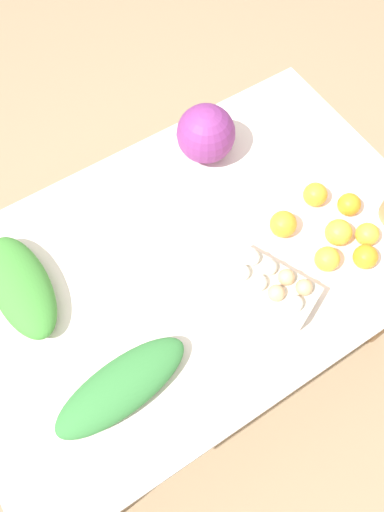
# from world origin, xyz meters

# --- Properties ---
(ground_plane) EXTENTS (8.00, 8.00, 0.00)m
(ground_plane) POSITION_xyz_m (0.00, 0.00, 0.00)
(ground_plane) COLOR #937A5B
(dining_table) EXTENTS (1.38, 0.88, 0.75)m
(dining_table) POSITION_xyz_m (0.00, 0.00, 0.65)
(dining_table) COLOR silver
(dining_table) RESTS_ON ground_plane
(cabbage_purple) EXTENTS (0.18, 0.18, 0.18)m
(cabbage_purple) POSITION_xyz_m (-0.24, -0.29, 0.84)
(cabbage_purple) COLOR #7A2D75
(cabbage_purple) RESTS_ON dining_table
(egg_carton) EXTENTS (0.21, 0.27, 0.09)m
(egg_carton) POSITION_xyz_m (-0.12, 0.19, 0.79)
(egg_carton) COLOR beige
(egg_carton) RESTS_ON dining_table
(greens_bunch_kale) EXTENTS (0.37, 0.16, 0.07)m
(greens_bunch_kale) POSITION_xyz_m (0.34, 0.21, 0.79)
(greens_bunch_kale) COLOR #337538
(greens_bunch_kale) RESTS_ON dining_table
(greens_bunch_scallion) EXTENTS (0.16, 0.33, 0.08)m
(greens_bunch_scallion) POSITION_xyz_m (0.43, -0.16, 0.79)
(greens_bunch_scallion) COLOR #3D8433
(greens_bunch_scallion) RESTS_ON dining_table
(orange_0) EXTENTS (0.07, 0.07, 0.07)m
(orange_0) POSITION_xyz_m (-0.30, 0.21, 0.79)
(orange_0) COLOR #F9A833
(orange_0) RESTS_ON dining_table
(orange_1) EXTENTS (0.07, 0.07, 0.07)m
(orange_1) POSITION_xyz_m (-0.44, 0.21, 0.78)
(orange_1) COLOR #F9A833
(orange_1) RESTS_ON dining_table
(orange_2) EXTENTS (0.07, 0.07, 0.07)m
(orange_2) POSITION_xyz_m (-0.38, 0.17, 0.79)
(orange_2) COLOR #F9A833
(orange_2) RESTS_ON dining_table
(orange_3) EXTENTS (0.07, 0.07, 0.07)m
(orange_3) POSITION_xyz_m (-0.39, 0.26, 0.79)
(orange_3) COLOR orange
(orange_3) RESTS_ON dining_table
(orange_4) EXTENTS (0.08, 0.08, 0.08)m
(orange_4) POSITION_xyz_m (-0.26, 0.06, 0.79)
(orange_4) COLOR orange
(orange_4) RESTS_ON dining_table
(orange_5) EXTENTS (0.07, 0.07, 0.07)m
(orange_5) POSITION_xyz_m (-0.40, 0.03, 0.79)
(orange_5) COLOR orange
(orange_5) RESTS_ON dining_table
(orange_6) EXTENTS (0.07, 0.07, 0.07)m
(orange_6) POSITION_xyz_m (-0.46, 0.11, 0.79)
(orange_6) COLOR orange
(orange_6) RESTS_ON dining_table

